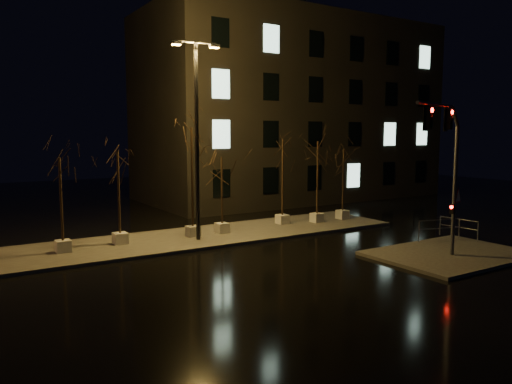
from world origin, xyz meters
TOP-DOWN VIEW (x-y plane):
  - ground at (0.00, 0.00)m, footprint 90.00×90.00m
  - median at (0.00, 6.00)m, footprint 22.00×5.00m
  - sidewalk_corner at (7.50, -3.50)m, footprint 7.00×5.00m
  - building at (14.00, 18.00)m, footprint 25.00×12.00m
  - tree_0 at (-7.43, 6.02)m, footprint 1.80×1.80m
  - tree_1 at (-4.70, 6.34)m, footprint 1.80×1.80m
  - tree_2 at (-0.90, 6.07)m, footprint 1.80×1.80m
  - tree_3 at (0.83, 6.05)m, footprint 1.80×1.80m
  - tree_4 at (5.23, 6.60)m, footprint 1.80×1.80m
  - tree_5 at (7.33, 5.91)m, footprint 1.80×1.80m
  - tree_6 at (9.49, 6.00)m, footprint 1.80×1.80m
  - traffic_signal_mast at (6.18, -4.12)m, footprint 5.16×1.73m
  - streetlight_main at (-1.01, 5.22)m, footprint 2.48×0.52m
  - guard_rail_a at (9.27, -1.50)m, footprint 2.43×0.64m
  - guard_rail_b at (10.50, -1.72)m, footprint 0.20×2.19m

SIDE VIEW (x-z plane):
  - ground at x=0.00m, z-range 0.00..0.00m
  - median at x=0.00m, z-range 0.00..0.15m
  - sidewalk_corner at x=7.50m, z-range 0.00..0.15m
  - guard_rail_b at x=10.50m, z-range 0.30..1.34m
  - guard_rail_a at x=9.27m, z-range 0.31..1.39m
  - tree_3 at x=0.83m, z-range 1.25..5.51m
  - tree_0 at x=-7.43m, z-range 1.30..5.74m
  - tree_6 at x=9.49m, z-range 1.32..5.84m
  - tree_1 at x=-4.70m, z-range 1.36..6.04m
  - tree_5 at x=7.33m, z-range 1.46..6.52m
  - tree_4 at x=5.23m, z-range 1.50..6.70m
  - traffic_signal_mast at x=6.18m, z-range 1.18..7.77m
  - tree_2 at x=-0.90m, z-range 1.67..7.53m
  - streetlight_main at x=-1.01m, z-range 0.91..10.80m
  - building at x=14.00m, z-range 0.00..15.00m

